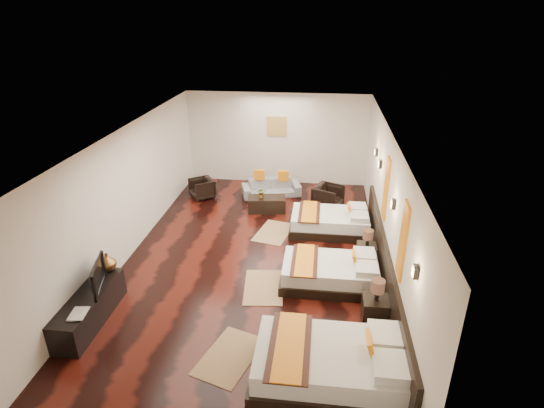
# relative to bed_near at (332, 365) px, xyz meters

# --- Properties ---
(floor) EXTENTS (5.50, 9.50, 0.01)m
(floor) POSITION_rel_bed_near_xyz_m (-1.70, 3.21, -0.30)
(floor) COLOR black
(floor) RESTS_ON ground
(ceiling) EXTENTS (5.50, 9.50, 0.01)m
(ceiling) POSITION_rel_bed_near_xyz_m (-1.70, 3.21, 2.50)
(ceiling) COLOR white
(ceiling) RESTS_ON floor
(back_wall) EXTENTS (5.50, 0.01, 2.80)m
(back_wall) POSITION_rel_bed_near_xyz_m (-1.70, 7.96, 1.10)
(back_wall) COLOR silver
(back_wall) RESTS_ON floor
(left_wall) EXTENTS (0.01, 9.50, 2.80)m
(left_wall) POSITION_rel_bed_near_xyz_m (-4.45, 3.21, 1.10)
(left_wall) COLOR silver
(left_wall) RESTS_ON floor
(right_wall) EXTENTS (0.01, 9.50, 2.80)m
(right_wall) POSITION_rel_bed_near_xyz_m (1.05, 3.21, 1.10)
(right_wall) COLOR silver
(right_wall) RESTS_ON floor
(headboard_panel) EXTENTS (0.08, 6.60, 0.90)m
(headboard_panel) POSITION_rel_bed_near_xyz_m (1.01, 2.41, 0.15)
(headboard_panel) COLOR black
(headboard_panel) RESTS_ON floor
(bed_near) EXTENTS (2.30, 1.45, 0.88)m
(bed_near) POSITION_rel_bed_near_xyz_m (0.00, 0.00, 0.00)
(bed_near) COLOR black
(bed_near) RESTS_ON floor
(bed_mid) EXTENTS (1.95, 1.23, 0.74)m
(bed_mid) POSITION_rel_bed_near_xyz_m (-0.00, 2.51, -0.05)
(bed_mid) COLOR black
(bed_mid) RESTS_ON floor
(bed_far) EXTENTS (1.95, 1.22, 0.74)m
(bed_far) POSITION_rel_bed_near_xyz_m (-0.00, 4.78, -0.05)
(bed_far) COLOR black
(bed_far) RESTS_ON floor
(nightstand_a) EXTENTS (0.44, 0.44, 0.88)m
(nightstand_a) POSITION_rel_bed_near_xyz_m (0.75, 1.40, 0.01)
(nightstand_a) COLOR black
(nightstand_a) RESTS_ON floor
(nightstand_b) EXTENTS (0.41, 0.41, 0.81)m
(nightstand_b) POSITION_rel_bed_near_xyz_m (0.75, 3.35, -0.02)
(nightstand_b) COLOR black
(nightstand_b) RESTS_ON floor
(jute_mat_near) EXTENTS (1.09, 1.37, 0.01)m
(jute_mat_near) POSITION_rel_bed_near_xyz_m (-1.61, 0.29, -0.29)
(jute_mat_near) COLOR #9F7851
(jute_mat_near) RESTS_ON floor
(jute_mat_mid) EXTENTS (0.87, 1.27, 0.01)m
(jute_mat_mid) POSITION_rel_bed_near_xyz_m (-1.33, 2.21, -0.29)
(jute_mat_mid) COLOR #9F7851
(jute_mat_mid) RESTS_ON floor
(jute_mat_far) EXTENTS (1.01, 1.34, 0.01)m
(jute_mat_far) POSITION_rel_bed_near_xyz_m (-1.39, 4.52, -0.29)
(jute_mat_far) COLOR #9F7851
(jute_mat_far) RESTS_ON floor
(tv_console) EXTENTS (0.50, 1.80, 0.55)m
(tv_console) POSITION_rel_bed_near_xyz_m (-4.20, 0.84, -0.03)
(tv_console) COLOR black
(tv_console) RESTS_ON floor
(tv) EXTENTS (0.35, 0.87, 0.50)m
(tv) POSITION_rel_bed_near_xyz_m (-4.15, 1.06, 0.50)
(tv) COLOR black
(tv) RESTS_ON tv_console
(book) EXTENTS (0.30, 0.38, 0.03)m
(book) POSITION_rel_bed_near_xyz_m (-4.20, 0.32, 0.27)
(book) COLOR black
(book) RESTS_ON tv_console
(figurine) EXTENTS (0.42, 0.42, 0.35)m
(figurine) POSITION_rel_bed_near_xyz_m (-4.20, 1.65, 0.42)
(figurine) COLOR brown
(figurine) RESTS_ON tv_console
(sofa) EXTENTS (1.80, 1.12, 0.49)m
(sofa) POSITION_rel_bed_near_xyz_m (-1.73, 6.81, -0.05)
(sofa) COLOR gray
(sofa) RESTS_ON floor
(armchair_left) EXTENTS (0.88, 0.88, 0.58)m
(armchair_left) POSITION_rel_bed_near_xyz_m (-3.71, 6.41, -0.01)
(armchair_left) COLOR black
(armchair_left) RESTS_ON floor
(armchair_right) EXTENTS (0.95, 0.94, 0.66)m
(armchair_right) POSITION_rel_bed_near_xyz_m (-0.08, 6.12, 0.03)
(armchair_right) COLOR black
(armchair_right) RESTS_ON floor
(coffee_table) EXTENTS (1.06, 0.63, 0.40)m
(coffee_table) POSITION_rel_bed_near_xyz_m (-1.73, 5.76, -0.10)
(coffee_table) COLOR black
(coffee_table) RESTS_ON floor
(table_plant) EXTENTS (0.29, 0.26, 0.28)m
(table_plant) POSITION_rel_bed_near_xyz_m (-1.86, 5.71, 0.24)
(table_plant) COLOR #275C1E
(table_plant) RESTS_ON coffee_table
(orange_panel_a) EXTENTS (0.04, 0.40, 1.30)m
(orange_panel_a) POSITION_rel_bed_near_xyz_m (1.03, 1.31, 1.40)
(orange_panel_a) COLOR #D86014
(orange_panel_a) RESTS_ON right_wall
(orange_panel_b) EXTENTS (0.04, 0.40, 1.30)m
(orange_panel_b) POSITION_rel_bed_near_xyz_m (1.03, 3.51, 1.40)
(orange_panel_b) COLOR #D86014
(orange_panel_b) RESTS_ON right_wall
(sconce_near) EXTENTS (0.07, 0.12, 0.18)m
(sconce_near) POSITION_rel_bed_near_xyz_m (1.01, 0.21, 1.55)
(sconce_near) COLOR black
(sconce_near) RESTS_ON right_wall
(sconce_mid) EXTENTS (0.07, 0.12, 0.18)m
(sconce_mid) POSITION_rel_bed_near_xyz_m (1.01, 2.41, 1.55)
(sconce_mid) COLOR black
(sconce_mid) RESTS_ON right_wall
(sconce_far) EXTENTS (0.07, 0.12, 0.18)m
(sconce_far) POSITION_rel_bed_near_xyz_m (1.01, 4.61, 1.55)
(sconce_far) COLOR black
(sconce_far) RESTS_ON right_wall
(sconce_lounge) EXTENTS (0.07, 0.12, 0.18)m
(sconce_lounge) POSITION_rel_bed_near_xyz_m (1.01, 5.51, 1.55)
(sconce_lounge) COLOR black
(sconce_lounge) RESTS_ON right_wall
(gold_artwork) EXTENTS (0.60, 0.04, 0.60)m
(gold_artwork) POSITION_rel_bed_near_xyz_m (-1.70, 7.94, 1.50)
(gold_artwork) COLOR #AD873F
(gold_artwork) RESTS_ON back_wall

